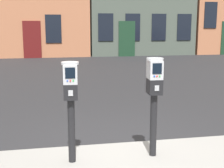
% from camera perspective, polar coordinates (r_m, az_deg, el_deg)
% --- Properties ---
extents(ground_plane, '(160.00, 160.00, 0.00)m').
position_cam_1_polar(ground_plane, '(4.74, 2.59, -12.80)').
color(ground_plane, '#28282B').
extents(parking_meter_near_kerb, '(0.23, 0.26, 1.29)m').
position_cam_1_polar(parking_meter_near_kerb, '(3.99, -7.38, -1.79)').
color(parking_meter_near_kerb, black).
rests_on(parking_meter_near_kerb, sidewalk_slab).
extents(parking_meter_twin_adjacent, '(0.23, 0.26, 1.32)m').
position_cam_1_polar(parking_meter_twin_adjacent, '(4.19, 7.55, -0.94)').
color(parking_meter_twin_adjacent, black).
rests_on(parking_meter_twin_adjacent, sidewalk_slab).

